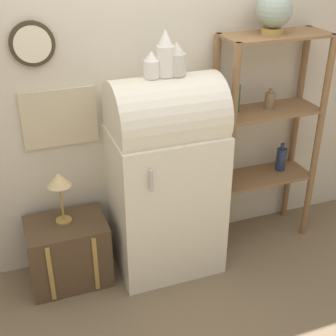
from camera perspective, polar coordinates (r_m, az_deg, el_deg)
The scene contains 10 objects.
ground_plane at distance 3.53m, azimuth 1.24°, elevation -13.68°, with size 12.00×12.00×0.00m, color #7A664C.
wall_back at distance 3.33m, azimuth -2.24°, elevation 10.54°, with size 7.00×0.09×2.70m.
refrigerator at distance 3.30m, azimuth -0.29°, elevation -0.90°, with size 0.75×0.60×1.47m.
suitcase_trunk at distance 3.48m, azimuth -12.02°, elevation -9.94°, with size 0.56×0.41×0.49m.
shelf_unit at distance 3.63m, azimuth 11.90°, elevation 4.81°, with size 0.79×0.35×1.66m.
globe at distance 3.38m, azimuth 12.81°, elevation 18.22°, with size 0.24×0.24×0.28m.
vase_left at distance 2.96m, azimuth -2.02°, elevation 12.40°, with size 0.10×0.10×0.17m.
vase_center at distance 2.98m, azimuth -0.39°, elevation 13.66°, with size 0.11×0.11×0.29m.
vase_right at distance 3.01m, azimuth 1.06°, elevation 13.06°, with size 0.12×0.12×0.21m.
desk_lamp at distance 3.20m, azimuth -13.12°, elevation -1.81°, with size 0.16×0.16×0.38m.
Camera 1 is at (-0.98, -2.45, 2.35)m, focal length 50.00 mm.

